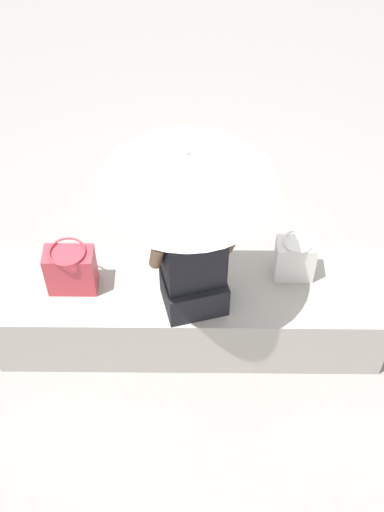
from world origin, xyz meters
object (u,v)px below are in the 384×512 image
at_px(parasol, 188,169).
at_px(tote_bag_canvas, 71,270).
at_px(handbag_black, 295,259).
at_px(person_seated, 194,259).

distance_m(parasol, tote_bag_canvas, 1.10).
relative_size(parasol, handbag_black, 3.81).
xyz_separation_m(person_seated, handbag_black, (0.58, 0.21, -0.24)).
bearing_deg(person_seated, tote_bag_canvas, 171.63).
height_order(person_seated, tote_bag_canvas, person_seated).
bearing_deg(handbag_black, tote_bag_canvas, -175.27).
relative_size(person_seated, handbag_black, 2.98).
height_order(person_seated, handbag_black, person_seated).
height_order(person_seated, parasol, parasol).
bearing_deg(handbag_black, person_seated, -160.20).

